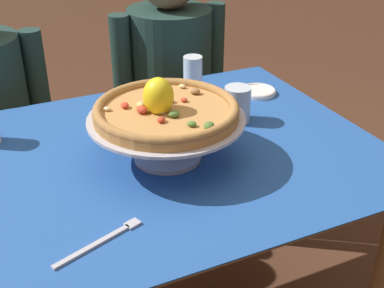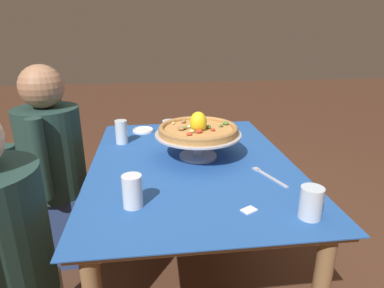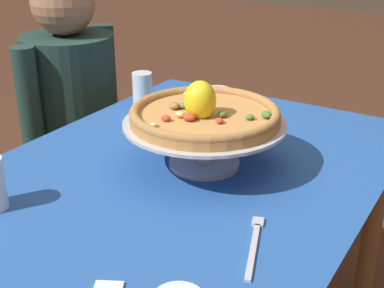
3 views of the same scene
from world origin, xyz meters
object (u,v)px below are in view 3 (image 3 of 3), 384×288
pizza_stand (205,134)px  pizza (204,113)px  water_glass_side_right (217,108)px  diner_right (75,131)px  water_glass_back_right (143,94)px  dinner_fork (254,243)px  side_plate (202,97)px  sugar_packet (108,288)px

pizza_stand → pizza: size_ratio=1.09×
pizza_stand → water_glass_side_right: pizza_stand is taller
pizza_stand → diner_right: bearing=66.9°
water_glass_back_right → dinner_fork: water_glass_back_right is taller
pizza_stand → pizza: pizza is taller
water_glass_side_right → dinner_fork: (-0.53, -0.38, -0.04)m
pizza_stand → dinner_fork: (-0.25, -0.26, -0.08)m
side_plate → dinner_fork: side_plate is taller
pizza → side_plate: 0.54m
side_plate → sugar_packet: 1.02m
pizza_stand → sugar_packet: pizza_stand is taller
side_plate → water_glass_back_right: bearing=150.5°
water_glass_side_right → side_plate: (0.17, 0.15, -0.04)m
pizza_stand → water_glass_side_right: 0.30m
water_glass_side_right → side_plate: 0.23m
pizza → diner_right: bearing=66.8°
water_glass_side_right → sugar_packet: (-0.78, -0.22, -0.05)m
pizza_stand → diner_right: diner_right is taller
water_glass_side_right → side_plate: size_ratio=0.89×
pizza_stand → water_glass_back_right: (0.25, 0.38, -0.03)m
side_plate → pizza_stand: bearing=-148.8°
side_plate → water_glass_side_right: bearing=-137.9°
water_glass_side_right → sugar_packet: bearing=-164.1°
dinner_fork → sugar_packet: (-0.25, 0.16, -0.00)m
water_glass_back_right → diner_right: (0.08, 0.40, -0.24)m
side_plate → dinner_fork: 0.87m
pizza → sugar_packet: size_ratio=7.42×
pizza_stand → dinner_fork: bearing=-134.0°
water_glass_back_right → dinner_fork: bearing=-128.1°
water_glass_side_right → pizza: bearing=-157.1°
pizza_stand → diner_right: (0.33, 0.78, -0.28)m
dinner_fork → side_plate: bearing=37.3°
water_glass_back_right → pizza_stand: bearing=-123.4°
water_glass_back_right → sugar_packet: size_ratio=2.51×
water_glass_back_right → side_plate: (0.19, -0.11, -0.05)m
pizza → water_glass_side_right: pizza is taller
pizza → water_glass_back_right: pizza is taller
water_glass_back_right → dinner_fork: 0.81m
pizza → dinner_fork: bearing=-133.7°
sugar_packet → diner_right: diner_right is taller
dinner_fork → diner_right: bearing=60.7°
pizza → pizza_stand: bearing=-9.6°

